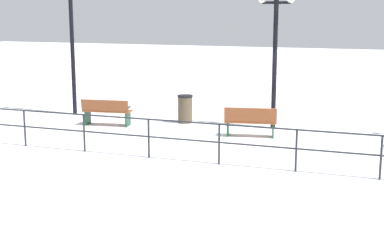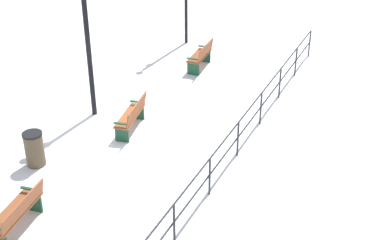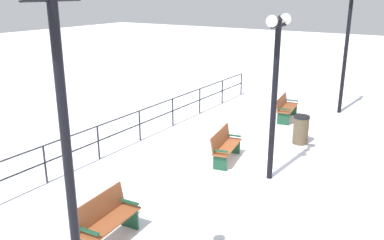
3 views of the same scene
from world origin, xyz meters
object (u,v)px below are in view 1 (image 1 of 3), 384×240
(bench_second, at_px, (250,121))
(trash_bin, at_px, (185,109))
(lamppost_far, at_px, (72,30))
(lamppost_middle, at_px, (275,39))
(bench_third, at_px, (107,111))

(bench_second, distance_m, trash_bin, 2.91)
(lamppost_far, bearing_deg, lamppost_middle, -90.00)
(bench_second, height_order, trash_bin, trash_bin)
(bench_second, distance_m, lamppost_far, 7.51)
(bench_third, bearing_deg, bench_second, -98.69)
(lamppost_middle, relative_size, lamppost_far, 0.87)
(bench_second, relative_size, bench_third, 0.97)
(bench_second, bearing_deg, trash_bin, 51.02)
(bench_second, distance_m, lamppost_middle, 2.82)
(trash_bin, bearing_deg, lamppost_middle, -86.69)
(bench_second, relative_size, lamppost_middle, 0.38)
(lamppost_middle, bearing_deg, trash_bin, 93.31)
(bench_third, xyz_separation_m, lamppost_far, (1.50, 2.10, 2.54))
(lamppost_far, bearing_deg, bench_second, -102.59)
(lamppost_middle, xyz_separation_m, trash_bin, (-0.17, 2.94, -2.35))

